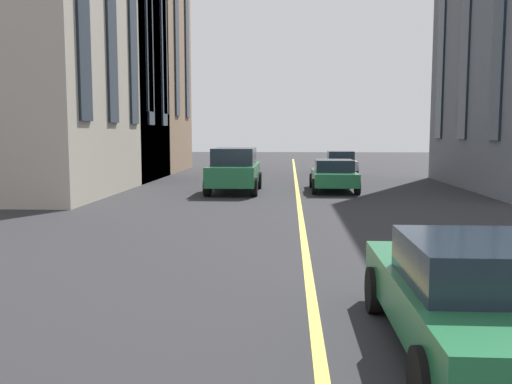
{
  "coord_description": "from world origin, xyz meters",
  "views": [
    {
      "loc": [
        6.37,
        0.35,
        2.51
      ],
      "look_at": [
        15.61,
        0.91,
        1.52
      ],
      "focal_mm": 38.82,
      "sensor_mm": 36.0,
      "label": 1
    }
  ],
  "objects_px": {
    "car_silver_far": "(340,162)",
    "car_green_trailing": "(475,296)",
    "car_green_near": "(334,175)",
    "car_green_mid": "(234,169)"
  },
  "relations": [
    {
      "from": "car_green_trailing",
      "to": "car_green_near",
      "type": "bearing_deg",
      "value": 0.54
    },
    {
      "from": "car_silver_far",
      "to": "car_green_trailing",
      "type": "height_order",
      "value": "car_silver_far"
    },
    {
      "from": "car_green_near",
      "to": "car_silver_far",
      "type": "bearing_deg",
      "value": -6.77
    },
    {
      "from": "car_green_near",
      "to": "car_green_trailing",
      "type": "distance_m",
      "value": 17.92
    },
    {
      "from": "car_green_mid",
      "to": "car_green_near",
      "type": "xyz_separation_m",
      "value": [
        0.72,
        -4.24,
        -0.27
      ]
    },
    {
      "from": "car_silver_far",
      "to": "car_green_mid",
      "type": "bearing_deg",
      "value": 153.67
    },
    {
      "from": "car_silver_far",
      "to": "car_green_near",
      "type": "bearing_deg",
      "value": 173.23
    },
    {
      "from": "car_green_mid",
      "to": "car_green_near",
      "type": "relative_size",
      "value": 1.07
    },
    {
      "from": "car_silver_far",
      "to": "car_green_near",
      "type": "distance_m",
      "value": 10.42
    },
    {
      "from": "car_green_mid",
      "to": "car_green_near",
      "type": "height_order",
      "value": "car_green_mid"
    }
  ]
}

